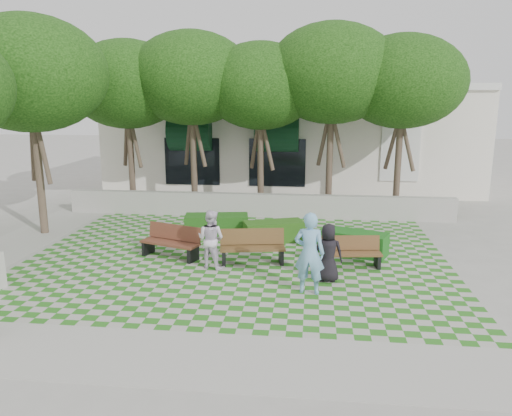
# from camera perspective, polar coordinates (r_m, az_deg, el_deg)

# --- Properties ---
(ground) EXTENTS (90.00, 90.00, 0.00)m
(ground) POSITION_cam_1_polar(r_m,az_deg,el_deg) (13.63, -2.82, -7.09)
(ground) COLOR gray
(ground) RESTS_ON ground
(lawn) EXTENTS (12.00, 12.00, 0.00)m
(lawn) POSITION_cam_1_polar(r_m,az_deg,el_deg) (14.56, -2.19, -5.74)
(lawn) COLOR #2B721E
(lawn) RESTS_ON ground
(sidewalk_south) EXTENTS (16.00, 2.00, 0.01)m
(sidewalk_south) POSITION_cam_1_polar(r_m,az_deg,el_deg) (9.43, -7.60, -16.66)
(sidewalk_south) COLOR #9E9B93
(sidewalk_south) RESTS_ON ground
(sidewalk_west) EXTENTS (2.00, 12.00, 0.01)m
(sidewalk_west) POSITION_cam_1_polar(r_m,az_deg,el_deg) (17.15, -26.79, -4.28)
(sidewalk_west) COLOR #9E9B93
(sidewalk_west) RESTS_ON ground
(retaining_wall) EXTENTS (15.00, 0.36, 0.90)m
(retaining_wall) POSITION_cam_1_polar(r_m,az_deg,el_deg) (19.42, 0.10, 0.33)
(retaining_wall) COLOR #9E9B93
(retaining_wall) RESTS_ON ground
(bench_east) EXTENTS (1.66, 0.73, 0.84)m
(bench_east) POSITION_cam_1_polar(r_m,az_deg,el_deg) (13.98, 10.83, -5.03)
(bench_east) COLOR #55371D
(bench_east) RESTS_ON ground
(bench_mid) EXTENTS (1.88, 0.90, 0.95)m
(bench_mid) POSITION_cam_1_polar(r_m,az_deg,el_deg) (14.03, -0.40, -4.51)
(bench_mid) COLOR #52381C
(bench_mid) RESTS_ON ground
(bench_west) EXTENTS (1.88, 1.16, 0.94)m
(bench_west) POSITION_cam_1_polar(r_m,az_deg,el_deg) (14.74, -9.65, -3.87)
(bench_west) COLOR #552C1D
(bench_west) RESTS_ON ground
(hedge_east) EXTENTS (2.11, 1.47, 0.69)m
(hedge_east) POSITION_cam_1_polar(r_m,az_deg,el_deg) (15.13, 11.04, -3.92)
(hedge_east) COLOR #144D15
(hedge_east) RESTS_ON ground
(hedge_midright) EXTENTS (2.04, 1.36, 0.66)m
(hedge_midright) POSITION_cam_1_polar(r_m,az_deg,el_deg) (16.11, 2.04, -2.70)
(hedge_midright) COLOR #204913
(hedge_midright) RESTS_ON ground
(hedge_midleft) EXTENTS (2.19, 1.14, 0.73)m
(hedge_midleft) POSITION_cam_1_polar(r_m,az_deg,el_deg) (16.76, -4.51, -2.01)
(hedge_midleft) COLOR #194813
(hedge_midleft) RESTS_ON ground
(person_blue) EXTENTS (0.77, 0.55, 1.98)m
(person_blue) POSITION_cam_1_polar(r_m,az_deg,el_deg) (11.85, 6.12, -5.16)
(person_blue) COLOR #72A9D0
(person_blue) RESTS_ON ground
(person_dark) EXTENTS (0.73, 0.48, 1.50)m
(person_dark) POSITION_cam_1_polar(r_m,az_deg,el_deg) (12.73, 8.24, -5.09)
(person_dark) COLOR black
(person_dark) RESTS_ON ground
(person_white) EXTENTS (0.94, 0.83, 1.62)m
(person_white) POSITION_cam_1_polar(r_m,az_deg,el_deg) (13.62, -5.18, -3.56)
(person_white) COLOR silver
(person_white) RESTS_ON ground
(tree_row) EXTENTS (17.70, 13.40, 7.41)m
(tree_row) POSITION_cam_1_polar(r_m,az_deg,el_deg) (19.03, -5.75, 14.35)
(tree_row) COLOR #47382B
(tree_row) RESTS_ON ground
(building) EXTENTS (18.00, 8.92, 5.15)m
(building) POSITION_cam_1_polar(r_m,az_deg,el_deg) (26.84, 3.99, 8.20)
(building) COLOR white
(building) RESTS_ON ground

